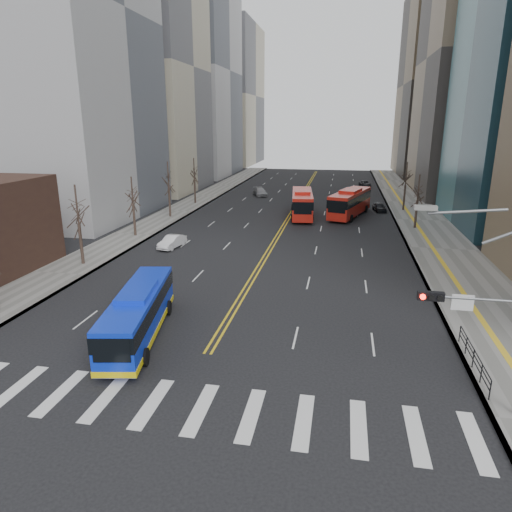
% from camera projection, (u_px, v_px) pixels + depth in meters
% --- Properties ---
extents(ground, '(220.00, 220.00, 0.00)m').
position_uv_depth(ground, '(176.00, 406.00, 21.12)').
color(ground, black).
extents(sidewalk_right, '(7.00, 130.00, 0.15)m').
position_uv_depth(sidewalk_right, '(421.00, 220.00, 60.36)').
color(sidewalk_right, slate).
rests_on(sidewalk_right, ground).
extents(sidewalk_left, '(5.00, 130.00, 0.15)m').
position_uv_depth(sidewalk_left, '(177.00, 211.00, 66.44)').
color(sidewalk_left, slate).
rests_on(sidewalk_left, ground).
extents(crosswalk, '(26.70, 4.00, 0.01)m').
position_uv_depth(crosswalk, '(176.00, 406.00, 21.12)').
color(crosswalk, silver).
rests_on(crosswalk, ground).
extents(centerline, '(0.55, 100.00, 0.01)m').
position_uv_depth(centerline, '(297.00, 204.00, 72.93)').
color(centerline, gold).
rests_on(centerline, ground).
extents(office_towers, '(83.00, 134.00, 58.00)m').
position_uv_depth(office_towers, '(309.00, 54.00, 78.85)').
color(office_towers, '#979699').
rests_on(office_towers, ground).
extents(signal_mast, '(5.37, 0.37, 9.39)m').
position_uv_depth(signal_mast, '(498.00, 315.00, 19.16)').
color(signal_mast, slate).
rests_on(signal_mast, ground).
extents(pedestrian_railing, '(0.06, 6.06, 1.02)m').
position_uv_depth(pedestrian_railing, '(474.00, 356.00, 23.98)').
color(pedestrian_railing, black).
rests_on(pedestrian_railing, sidewalk_right).
extents(street_trees, '(35.20, 47.20, 7.60)m').
position_uv_depth(street_trees, '(219.00, 190.00, 53.57)').
color(street_trees, '#30231D').
rests_on(street_trees, ground).
extents(blue_bus, '(4.20, 10.84, 3.12)m').
position_uv_depth(blue_bus, '(138.00, 312.00, 27.42)').
color(blue_bus, '#0E2ED6').
rests_on(blue_bus, ground).
extents(red_bus_near, '(3.89, 11.83, 3.67)m').
position_uv_depth(red_bus_near, '(302.00, 202.00, 62.65)').
color(red_bus_near, red).
rests_on(red_bus_near, ground).
extents(red_bus_far, '(6.04, 12.13, 3.74)m').
position_uv_depth(red_bus_far, '(350.00, 201.00, 62.86)').
color(red_bus_far, red).
rests_on(red_bus_far, ground).
extents(car_white, '(2.04, 4.11, 1.30)m').
position_uv_depth(car_white, '(172.00, 242.00, 47.41)').
color(car_white, silver).
rests_on(car_white, ground).
extents(car_dark_mid, '(2.10, 3.91, 1.26)m').
position_uv_depth(car_dark_mid, '(379.00, 207.00, 66.67)').
color(car_dark_mid, black).
rests_on(car_dark_mid, ground).
extents(car_silver, '(3.53, 5.07, 1.36)m').
position_uv_depth(car_silver, '(260.00, 192.00, 80.57)').
color(car_silver, gray).
rests_on(car_silver, ground).
extents(car_dark_far, '(2.55, 4.35, 1.14)m').
position_uv_depth(car_dark_far, '(365.00, 184.00, 92.20)').
color(car_dark_far, black).
rests_on(car_dark_far, ground).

